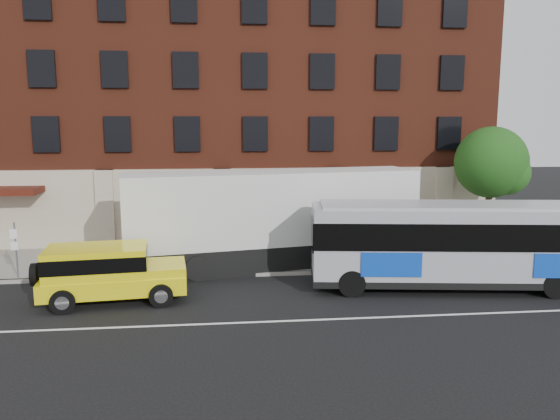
{
  "coord_description": "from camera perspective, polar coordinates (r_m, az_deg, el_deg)",
  "views": [
    {
      "loc": [
        0.02,
        -16.61,
        6.53
      ],
      "look_at": [
        2.36,
        5.5,
        2.94
      ],
      "focal_mm": 34.83,
      "sensor_mm": 36.0,
      "label": 1
    }
  ],
  "objects": [
    {
      "name": "ground",
      "position": [
        17.85,
        -5.83,
        -12.34
      ],
      "size": [
        120.0,
        120.0,
        0.0
      ],
      "primitive_type": "plane",
      "color": "black",
      "rests_on": "ground"
    },
    {
      "name": "shipping_container",
      "position": [
        24.48,
        -0.7,
        -1.1
      ],
      "size": [
        13.42,
        4.92,
        4.39
      ],
      "color": "black",
      "rests_on": "ground"
    },
    {
      "name": "street_tree",
      "position": [
        29.47,
        21.34,
        4.4
      ],
      "size": [
        3.6,
        3.6,
        6.2
      ],
      "color": "#3B2B1D",
      "rests_on": "sidewalk"
    },
    {
      "name": "yellow_suv",
      "position": [
        20.96,
        -17.7,
        -6.02
      ],
      "size": [
        5.56,
        2.82,
        2.08
      ],
      "color": "#FFEF12",
      "rests_on": "ground"
    },
    {
      "name": "building",
      "position": [
        33.55,
        -6.21,
        10.91
      ],
      "size": [
        30.0,
        12.1,
        15.0
      ],
      "color": "maroon",
      "rests_on": "sidewalk"
    },
    {
      "name": "sign_pole",
      "position": [
        24.83,
        -26.02,
        -3.58
      ],
      "size": [
        0.3,
        0.2,
        2.5
      ],
      "color": "gray",
      "rests_on": "ground"
    },
    {
      "name": "city_bus",
      "position": [
        22.66,
        19.36,
        -3.2
      ],
      "size": [
        12.69,
        4.28,
        3.41
      ],
      "color": "#A5A6B0",
      "rests_on": "ground"
    },
    {
      "name": "sidewalk",
      "position": [
        26.41,
        -5.93,
        -5.03
      ],
      "size": [
        60.0,
        6.0,
        0.15
      ],
      "primitive_type": "cube",
      "color": "gray",
      "rests_on": "ground"
    },
    {
      "name": "lane_line",
      "position": [
        18.32,
        -5.84,
        -11.75
      ],
      "size": [
        60.0,
        0.12,
        0.01
      ],
      "primitive_type": "cube",
      "color": "white",
      "rests_on": "ground"
    },
    {
      "name": "kerb",
      "position": [
        23.52,
        -5.91,
        -6.82
      ],
      "size": [
        60.0,
        0.25,
        0.15
      ],
      "primitive_type": "cube",
      "color": "gray",
      "rests_on": "ground"
    }
  ]
}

